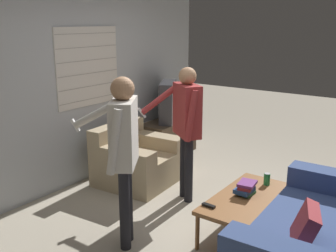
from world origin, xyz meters
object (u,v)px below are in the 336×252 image
(coffee_table, at_px, (247,200))
(person_right_standing, at_px, (186,118))
(person_left_standing, at_px, (123,142))
(spare_remote, at_px, (209,206))
(armchair_beige, at_px, (136,160))
(soda_can, at_px, (267,179))
(book_stack, at_px, (246,188))
(tv, at_px, (168,102))
(couch_blue, at_px, (324,243))

(coffee_table, xyz_separation_m, person_right_standing, (0.30, 0.92, 0.63))
(person_left_standing, height_order, spare_remote, person_left_standing)
(person_right_standing, bearing_deg, armchair_beige, 31.85)
(person_right_standing, height_order, soda_can, person_right_standing)
(spare_remote, bearing_deg, book_stack, -17.10)
(spare_remote, bearing_deg, tv, 46.56)
(coffee_table, xyz_separation_m, spare_remote, (-0.41, 0.19, 0.05))
(armchair_beige, height_order, soda_can, armchair_beige)
(book_stack, relative_size, soda_can, 2.05)
(person_left_standing, relative_size, spare_remote, 12.18)
(soda_can, bearing_deg, coffee_table, 173.63)
(person_left_standing, bearing_deg, spare_remote, -88.48)
(couch_blue, distance_m, person_right_standing, 1.95)
(couch_blue, height_order, soda_can, couch_blue)
(armchair_beige, bearing_deg, person_left_standing, 32.17)
(armchair_beige, xyz_separation_m, person_right_standing, (-0.06, -0.82, 0.70))
(couch_blue, distance_m, tv, 3.41)
(soda_can, distance_m, spare_remote, 0.84)
(couch_blue, height_order, book_stack, couch_blue)
(armchair_beige, height_order, book_stack, armchair_beige)
(soda_can, bearing_deg, couch_blue, -131.29)
(person_left_standing, bearing_deg, coffee_table, -77.46)
(tv, bearing_deg, book_stack, 25.08)
(coffee_table, bearing_deg, book_stack, 37.57)
(person_left_standing, bearing_deg, tv, -5.64)
(book_stack, bearing_deg, spare_remote, 160.44)
(person_left_standing, bearing_deg, book_stack, -74.85)
(armchair_beige, bearing_deg, coffee_table, 73.58)
(spare_remote, bearing_deg, couch_blue, -80.51)
(tv, relative_size, person_right_standing, 0.42)
(tv, bearing_deg, spare_remote, 15.09)
(coffee_table, bearing_deg, armchair_beige, 78.12)
(armchair_beige, distance_m, soda_can, 1.80)
(tv, xyz_separation_m, spare_remote, (-1.91, -1.85, -0.44))
(armchair_beige, distance_m, book_stack, 1.75)
(person_left_standing, relative_size, soda_can, 12.72)
(book_stack, bearing_deg, soda_can, -12.57)
(couch_blue, height_order, spare_remote, couch_blue)
(soda_can, bearing_deg, person_left_standing, 144.58)
(couch_blue, height_order, tv, tv)
(armchair_beige, height_order, person_left_standing, person_left_standing)
(person_left_standing, distance_m, book_stack, 1.32)
(couch_blue, xyz_separation_m, coffee_table, (0.28, 0.81, 0.04))
(book_stack, xyz_separation_m, soda_can, (0.35, -0.08, -0.01))
(coffee_table, bearing_deg, spare_remote, 154.55)
(spare_remote, bearing_deg, person_left_standing, 126.81)
(armchair_beige, distance_m, person_right_standing, 1.08)
(tv, bearing_deg, couch_blue, 29.00)
(couch_blue, relative_size, book_stack, 6.99)
(book_stack, height_order, soda_can, book_stack)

